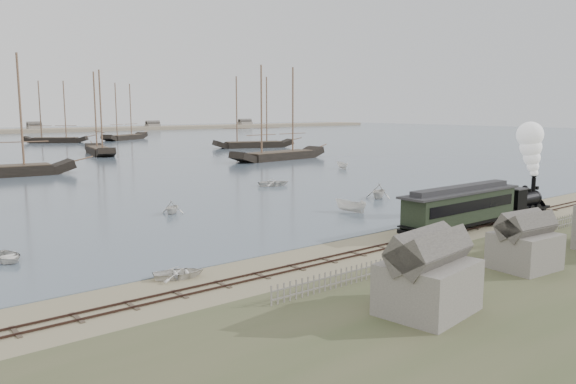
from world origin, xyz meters
TOP-DOWN VIEW (x-y plane):
  - ground at (0.00, 0.00)m, footprint 600.00×600.00m
  - rail_track at (0.00, -2.00)m, footprint 120.00×1.80m
  - picket_fence_west at (-6.50, -7.00)m, footprint 19.00×0.10m
  - picket_fence_east at (12.50, -7.50)m, footprint 15.00×0.10m
  - shed_left at (-10.00, -13.00)m, footprint 5.00×4.00m
  - shed_mid at (2.00, -12.00)m, footprint 4.00×3.50m
  - locomotive at (21.42, -2.00)m, footprint 7.42×2.77m
  - passenger_coach at (9.27, -2.00)m, footprint 14.59×2.81m
  - beached_dinghy at (-17.43, 1.02)m, footprint 3.23×3.85m
  - rowboat_0 at (-25.20, 12.24)m, footprint 3.78×2.91m
  - rowboat_1 at (-7.28, 21.47)m, footprint 3.50×3.55m
  - rowboat_2 at (7.76, 10.36)m, footprint 3.76×2.48m
  - rowboat_3 at (14.07, 31.83)m, footprint 4.37×5.19m
  - rowboat_4 at (17.09, 14.78)m, footprint 4.29×4.49m
  - rowboat_5 at (37.76, 42.18)m, footprint 3.53×2.04m
  - schooner_3 at (15.62, 102.71)m, footprint 8.67×21.05m
  - schooner_4 at (40.59, 64.38)m, footprint 25.02×8.52m
  - schooner_5 at (58.43, 98.86)m, footprint 23.42×12.05m
  - schooner_8 at (21.92, 158.06)m, footprint 19.28×14.48m
  - schooner_9 at (47.16, 161.77)m, footprint 21.92×16.84m

SIDE VIEW (x-z plane):
  - ground at x=0.00m, z-range 0.00..0.00m
  - picket_fence_west at x=-6.50m, z-range -0.60..0.60m
  - picket_fence_east at x=12.50m, z-range -0.60..0.60m
  - shed_left at x=-10.00m, z-range -2.05..2.05m
  - shed_mid at x=2.00m, z-range -1.80..1.80m
  - rail_track at x=0.00m, z-range -0.04..0.12m
  - beached_dinghy at x=-17.43m, z-range 0.00..0.68m
  - rowboat_0 at x=-25.20m, z-range 0.06..0.79m
  - rowboat_3 at x=14.07m, z-range 0.06..0.98m
  - rowboat_5 at x=37.76m, z-range 0.06..1.34m
  - rowboat_2 at x=7.76m, z-range 0.06..1.42m
  - rowboat_1 at x=-7.28m, z-range 0.06..1.48m
  - rowboat_4 at x=17.09m, z-range 0.06..1.89m
  - passenger_coach at x=9.27m, z-range 0.46..4.00m
  - locomotive at x=21.42m, z-range -0.36..8.90m
  - schooner_3 at x=15.62m, z-range 0.06..20.06m
  - schooner_4 at x=40.59m, z-range 0.06..20.06m
  - schooner_5 at x=58.43m, z-range 0.06..20.06m
  - schooner_8 at x=21.92m, z-range 0.06..20.06m
  - schooner_9 at x=47.16m, z-range 0.06..20.06m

